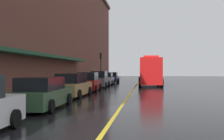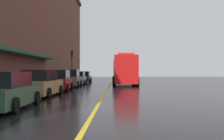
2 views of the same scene
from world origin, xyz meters
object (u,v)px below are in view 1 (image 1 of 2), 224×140
(parked_car_1, at_px, (42,94))
(traffic_light_near, at_px, (101,62))
(parked_car_4, at_px, (100,80))
(parking_meter_3, at_px, (85,78))
(fire_truck, at_px, (150,72))
(parked_car_3, at_px, (88,82))
(parking_meter_1, at_px, (52,82))
(parking_meter_2, at_px, (97,76))
(parking_meter_0, at_px, (102,76))
(parked_car_6, at_px, (112,78))
(parked_car_2, at_px, (72,86))
(parked_car_5, at_px, (106,79))

(parked_car_1, height_order, traffic_light_near, traffic_light_near)
(parked_car_4, bearing_deg, parking_meter_3, 135.21)
(fire_truck, height_order, traffic_light_near, traffic_light_near)
(parked_car_3, height_order, parking_meter_1, parked_car_3)
(parking_meter_2, xyz_separation_m, traffic_light_near, (0.06, 2.55, 2.10))
(parked_car_3, xyz_separation_m, parking_meter_0, (-1.35, 15.78, 0.25))
(parked_car_4, xyz_separation_m, parked_car_6, (0.11, 10.40, -0.08))
(parked_car_4, bearing_deg, parked_car_6, -2.24)
(parked_car_1, bearing_deg, parking_meter_1, 13.48)
(parked_car_1, distance_m, parked_car_6, 27.51)
(parking_meter_0, bearing_deg, parked_car_2, -86.39)
(parked_car_1, relative_size, traffic_light_near, 1.14)
(parked_car_4, relative_size, fire_truck, 0.51)
(fire_truck, relative_size, parking_meter_2, 6.80)
(fire_truck, xyz_separation_m, parking_meter_0, (-7.08, 6.12, -0.65))
(parked_car_3, bearing_deg, parking_meter_1, 165.02)
(parking_meter_2, bearing_deg, parked_car_4, -77.18)
(parked_car_5, relative_size, traffic_light_near, 0.99)
(parking_meter_1, bearing_deg, parking_meter_2, 90.00)
(parked_car_6, distance_m, parking_meter_1, 22.09)
(parking_meter_1, xyz_separation_m, parking_meter_3, (0.00, 10.18, 0.00))
(parked_car_4, distance_m, parked_car_5, 5.24)
(parked_car_1, bearing_deg, parking_meter_3, 3.87)
(parked_car_5, relative_size, fire_truck, 0.47)
(parked_car_4, xyz_separation_m, parking_meter_0, (-1.37, 9.95, 0.21))
(parking_meter_0, bearing_deg, parking_meter_2, -90.00)
(parked_car_2, relative_size, parked_car_3, 1.10)
(parked_car_3, bearing_deg, fire_truck, -32.56)
(parked_car_3, relative_size, fire_truck, 0.47)
(traffic_light_near, bearing_deg, parked_car_5, -69.45)
(fire_truck, bearing_deg, parking_meter_2, -108.79)
(parked_car_5, bearing_deg, parked_car_1, 179.34)
(parked_car_2, bearing_deg, parking_meter_0, 5.70)
(fire_truck, distance_m, traffic_light_near, 8.59)
(parked_car_6, relative_size, parking_meter_0, 3.21)
(parked_car_3, bearing_deg, parked_car_6, -2.36)
(parked_car_2, relative_size, parking_meter_2, 3.55)
(parked_car_5, distance_m, parking_meter_0, 4.90)
(parked_car_3, bearing_deg, parked_car_2, 177.84)
(parked_car_1, height_order, parking_meter_3, parked_car_1)
(parked_car_1, xyz_separation_m, parking_meter_1, (-1.46, 5.47, 0.31))
(parked_car_5, distance_m, traffic_light_near, 4.29)
(parked_car_2, height_order, parking_meter_0, parked_car_2)
(parked_car_1, relative_size, parking_meter_2, 3.69)
(parked_car_4, height_order, parking_meter_0, parked_car_4)
(parked_car_4, relative_size, parked_car_5, 1.09)
(parked_car_2, bearing_deg, parking_meter_3, 9.95)
(parked_car_6, height_order, traffic_light_near, traffic_light_near)
(fire_truck, bearing_deg, parked_car_3, -32.21)
(parking_meter_0, xyz_separation_m, parking_meter_2, (0.00, -3.93, 0.00))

